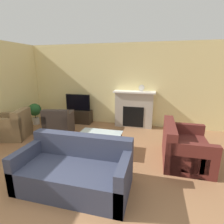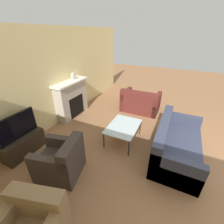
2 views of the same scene
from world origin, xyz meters
name	(u,v)px [view 1 (image 1 of 2)]	position (x,y,z in m)	size (l,w,h in m)	color
wall_back	(112,85)	(0.00, 4.49, 1.35)	(8.86, 0.06, 2.70)	beige
fireplace	(134,108)	(0.81, 4.29, 0.62)	(1.34, 0.39, 1.20)	#B2A899
tv_stand	(79,116)	(-1.16, 4.20, 0.23)	(0.94, 0.37, 0.46)	#2D2319
tv	(78,102)	(-1.16, 4.20, 0.74)	(0.88, 0.06, 0.57)	black
couch_sectional	(75,171)	(0.26, 1.01, 0.29)	(1.83, 0.92, 0.82)	#33384C
couch_loveseat	(183,148)	(2.13, 2.34, 0.29)	(0.91, 1.28, 0.82)	#5B231E
armchair_by_window	(13,128)	(-2.36, 2.48, 0.30)	(1.01, 0.95, 0.82)	#8C704C
armchair_accent	(59,125)	(-1.23, 3.00, 0.30)	(0.88, 0.94, 0.82)	#3D332D
coffee_table	(99,136)	(0.26, 2.28, 0.41)	(1.00, 0.72, 0.44)	#333338
potted_plant	(35,111)	(-2.54, 3.67, 0.46)	(0.42, 0.42, 0.73)	beige
mantel_clock	(142,88)	(1.03, 4.30, 1.31)	(0.18, 0.07, 0.21)	beige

